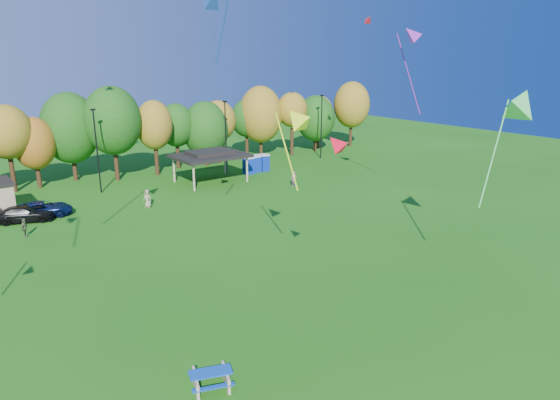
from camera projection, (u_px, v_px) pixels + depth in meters
ground at (343, 384)px, 22.76m from camera, size 160.00×160.00×0.00m
tree_line at (53, 135)px, 55.43m from camera, size 93.57×10.55×11.15m
lamp_posts at (97, 148)px, 53.23m from camera, size 64.50×0.25×9.09m
pavilion at (210, 155)px, 58.33m from camera, size 8.20×6.20×3.77m
porta_potties at (256, 164)px, 63.84m from camera, size 3.75×1.44×2.18m
picnic_table at (211, 378)px, 22.39m from camera, size 2.31×2.11×0.82m
car_c at (43, 209)px, 46.28m from camera, size 5.64×3.63×1.45m
car_d at (25, 214)px, 44.83m from camera, size 5.38×3.58×1.45m
far_person_0 at (24, 228)px, 40.99m from camera, size 0.86×0.96×1.57m
far_person_2 at (147, 199)px, 48.96m from camera, size 0.98×1.06×1.82m
far_person_3 at (294, 179)px, 56.97m from camera, size 0.73×0.75×1.73m
kite_8 at (336, 143)px, 24.27m from camera, size 1.36×1.53×1.28m
kite_9 at (296, 119)px, 28.88m from camera, size 1.89×3.42×5.57m
kite_10 at (411, 35)px, 44.56m from camera, size 4.35×3.61×8.41m
kite_11 at (521, 102)px, 31.49m from camera, size 4.92×2.51×7.95m
kite_13 at (369, 19)px, 52.81m from camera, size 1.11×1.36×1.23m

